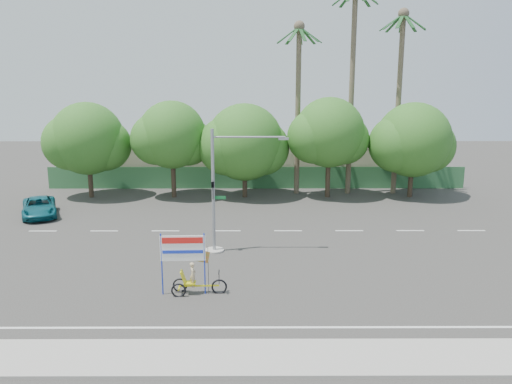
{
  "coord_description": "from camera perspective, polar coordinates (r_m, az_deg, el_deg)",
  "views": [
    {
      "loc": [
        -0.21,
        -23.24,
        9.4
      ],
      "look_at": [
        -0.11,
        3.86,
        3.5
      ],
      "focal_mm": 35.0,
      "sensor_mm": 36.0,
      "label": 1
    }
  ],
  "objects": [
    {
      "name": "palm_mid",
      "position": [
        44.45,
        16.08,
        11.81
      ],
      "size": [
        3.73,
        3.79,
        15.45
      ],
      "color": "#70604C",
      "rests_on": "ground"
    },
    {
      "name": "tree_far_right",
      "position": [
        43.55,
        17.46,
        5.45
      ],
      "size": [
        7.38,
        6.2,
        7.94
      ],
      "color": "#473828",
      "rests_on": "ground"
    },
    {
      "name": "pickup_truck",
      "position": [
        39.31,
        -23.53,
        -1.58
      ],
      "size": [
        3.97,
        5.37,
        1.36
      ],
      "primitive_type": "imported",
      "rotation": [
        0.0,
        0.0,
        0.4
      ],
      "color": "#0E5663",
      "rests_on": "ground"
    },
    {
      "name": "tree_center",
      "position": [
        41.54,
        -1.38,
        5.46
      ],
      "size": [
        7.62,
        6.4,
        7.85
      ],
      "color": "#473828",
      "rests_on": "ground"
    },
    {
      "name": "tree_far_left",
      "position": [
        43.75,
        -18.75,
        5.55
      ],
      "size": [
        7.14,
        6.0,
        7.96
      ],
      "color": "#473828",
      "rests_on": "ground"
    },
    {
      "name": "sidewalk_near",
      "position": [
        18.3,
        0.49,
        -18.4
      ],
      "size": [
        50.0,
        2.4,
        0.12
      ],
      "primitive_type": "cube",
      "color": "gray",
      "rests_on": "ground"
    },
    {
      "name": "building_left",
      "position": [
        50.74,
        -11.36,
        3.66
      ],
      "size": [
        12.0,
        8.0,
        4.0
      ],
      "primitive_type": "cube",
      "color": "beige",
      "rests_on": "ground"
    },
    {
      "name": "ground",
      "position": [
        25.07,
        0.28,
        -9.74
      ],
      "size": [
        120.0,
        120.0,
        0.0
      ],
      "primitive_type": "plane",
      "color": "#33302D",
      "rests_on": "ground"
    },
    {
      "name": "trike_billboard",
      "position": [
        23.0,
        -7.59,
        -8.77
      ],
      "size": [
        2.98,
        0.7,
        2.93
      ],
      "rotation": [
        0.0,
        0.0,
        0.04
      ],
      "color": "black",
      "rests_on": "ground"
    },
    {
      "name": "building_right",
      "position": [
        50.49,
        9.16,
        3.47
      ],
      "size": [
        14.0,
        8.0,
        3.6
      ],
      "primitive_type": "cube",
      "color": "beige",
      "rests_on": "ground"
    },
    {
      "name": "tree_left",
      "position": [
        42.03,
        -9.63,
        6.18
      ],
      "size": [
        6.66,
        5.6,
        8.07
      ],
      "color": "#473828",
      "rests_on": "ground"
    },
    {
      "name": "fence",
      "position": [
        45.52,
        0.05,
        1.65
      ],
      "size": [
        38.0,
        0.08,
        2.0
      ],
      "primitive_type": "cube",
      "color": "#336B3D",
      "rests_on": "ground"
    },
    {
      "name": "palm_short",
      "position": [
        42.9,
        4.84,
        11.52
      ],
      "size": [
        3.73,
        3.79,
        14.45
      ],
      "color": "#70604C",
      "rests_on": "ground"
    },
    {
      "name": "traffic_signal",
      "position": [
        28.05,
        -4.27,
        -1.11
      ],
      "size": [
        4.72,
        1.1,
        7.0
      ],
      "color": "gray",
      "rests_on": "ground"
    },
    {
      "name": "tree_right",
      "position": [
        41.9,
        8.29,
        6.45
      ],
      "size": [
        6.9,
        5.8,
        8.36
      ],
      "color": "#473828",
      "rests_on": "ground"
    },
    {
      "name": "palm_tall",
      "position": [
        43.53,
        10.96,
        13.47
      ],
      "size": [
        3.73,
        3.79,
        17.45
      ],
      "color": "#70604C",
      "rests_on": "ground"
    }
  ]
}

